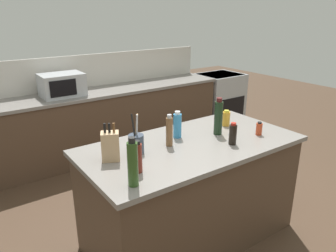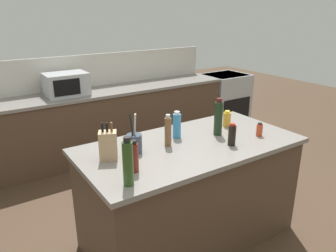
{
  "view_description": "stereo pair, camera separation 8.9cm",
  "coord_description": "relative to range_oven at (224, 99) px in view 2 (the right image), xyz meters",
  "views": [
    {
      "loc": [
        -1.63,
        -1.96,
        2.0
      ],
      "look_at": [
        0.0,
        0.35,
        0.99
      ],
      "focal_mm": 35.0,
      "sensor_mm": 36.0,
      "label": 1
    },
    {
      "loc": [
        -1.56,
        -2.01,
        2.0
      ],
      "look_at": [
        0.0,
        0.35,
        0.99
      ],
      "focal_mm": 35.0,
      "sensor_mm": 36.0,
      "label": 2
    }
  ],
  "objects": [
    {
      "name": "ground_plane",
      "position": [
        -2.43,
        -2.2,
        -0.47
      ],
      "size": [
        14.0,
        14.0,
        0.0
      ],
      "primitive_type": "plane",
      "color": "#473323"
    },
    {
      "name": "back_counter_run",
      "position": [
        -2.13,
        0.0,
        0.0
      ],
      "size": [
        3.43,
        0.66,
        0.94
      ],
      "color": "#4C3828",
      "rests_on": "ground_plane"
    },
    {
      "name": "wall_backsplash",
      "position": [
        -2.13,
        0.32,
        0.7
      ],
      "size": [
        3.39,
        0.03,
        0.46
      ],
      "primitive_type": "cube",
      "color": "beige",
      "rests_on": "back_counter_run"
    },
    {
      "name": "kitchen_island",
      "position": [
        -2.43,
        -2.2,
        0.0
      ],
      "size": [
        1.88,
        0.95,
        0.94
      ],
      "color": "#4C3828",
      "rests_on": "ground_plane"
    },
    {
      "name": "range_oven",
      "position": [
        0.0,
        0.0,
        0.0
      ],
      "size": [
        0.76,
        0.65,
        0.92
      ],
      "color": "#ADB2B7",
      "rests_on": "ground_plane"
    },
    {
      "name": "microwave",
      "position": [
        -2.8,
        0.0,
        0.62
      ],
      "size": [
        0.53,
        0.39,
        0.29
      ],
      "color": "#ADB2B7",
      "rests_on": "back_counter_run"
    },
    {
      "name": "knife_block",
      "position": [
        -3.13,
        -2.1,
        0.59
      ],
      "size": [
        0.16,
        0.15,
        0.29
      ],
      "rotation": [
        0.0,
        0.0,
        -0.46
      ],
      "color": "tan",
      "rests_on": "kitchen_island"
    },
    {
      "name": "utensil_crock",
      "position": [
        -2.92,
        -2.1,
        0.56
      ],
      "size": [
        0.12,
        0.12,
        0.32
      ],
      "color": "#333D4C",
      "rests_on": "kitchen_island"
    },
    {
      "name": "wine_bottle",
      "position": [
        -2.11,
        -2.16,
        0.63
      ],
      "size": [
        0.07,
        0.07,
        0.34
      ],
      "color": "black",
      "rests_on": "kitchen_island"
    },
    {
      "name": "soy_sauce_bottle",
      "position": [
        -2.18,
        -2.41,
        0.56
      ],
      "size": [
        0.06,
        0.06,
        0.19
      ],
      "color": "black",
      "rests_on": "kitchen_island"
    },
    {
      "name": "olive_oil_bottle",
      "position": [
        -3.18,
        -2.52,
        0.63
      ],
      "size": [
        0.07,
        0.07,
        0.33
      ],
      "color": "#2D4C1E",
      "rests_on": "kitchen_island"
    },
    {
      "name": "pepper_grinder",
      "position": [
        -2.62,
        -2.13,
        0.6
      ],
      "size": [
        0.06,
        0.06,
        0.27
      ],
      "color": "brown",
      "rests_on": "kitchen_island"
    },
    {
      "name": "vinegar_bottle",
      "position": [
        -3.06,
        -2.38,
        0.58
      ],
      "size": [
        0.06,
        0.06,
        0.23
      ],
      "color": "maroon",
      "rests_on": "kitchen_island"
    },
    {
      "name": "spice_jar_paprika",
      "position": [
        -1.82,
        -2.39,
        0.53
      ],
      "size": [
        0.06,
        0.06,
        0.12
      ],
      "color": "#B73D1E",
      "rests_on": "kitchen_island"
    },
    {
      "name": "honey_jar",
      "position": [
        -1.89,
        -2.04,
        0.55
      ],
      "size": [
        0.07,
        0.07,
        0.15
      ],
      "color": "gold",
      "rests_on": "kitchen_island"
    },
    {
      "name": "dish_soap_bottle",
      "position": [
        -2.46,
        -2.02,
        0.58
      ],
      "size": [
        0.07,
        0.07,
        0.24
      ],
      "color": "#3384BC",
      "rests_on": "kitchen_island"
    }
  ]
}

